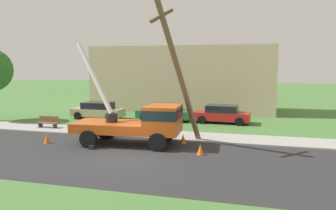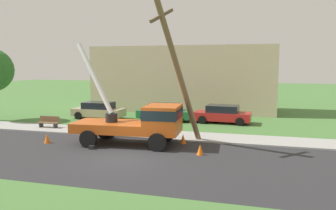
# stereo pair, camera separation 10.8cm
# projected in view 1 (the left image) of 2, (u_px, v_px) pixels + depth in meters

# --- Properties ---
(ground_plane) EXTENTS (120.00, 120.00, 0.00)m
(ground_plane) POSITION_uv_depth(u_px,v_px,m) (181.00, 120.00, 28.41)
(ground_plane) COLOR #477538
(road_asphalt) EXTENTS (80.00, 8.58, 0.01)m
(road_asphalt) POSITION_uv_depth(u_px,v_px,m) (127.00, 158.00, 16.92)
(road_asphalt) COLOR #2B2B2D
(road_asphalt) RESTS_ON ground
(sidewalk_strip) EXTENTS (80.00, 2.63, 0.10)m
(sidewalk_strip) POSITION_uv_depth(u_px,v_px,m) (159.00, 135.00, 22.28)
(sidewalk_strip) COLOR #9E9E99
(sidewalk_strip) RESTS_ON ground
(utility_truck) EXTENTS (6.92, 3.21, 5.98)m
(utility_truck) POSITION_uv_depth(u_px,v_px,m) (141.00, 121.00, 19.45)
(utility_truck) COLOR #C65119
(utility_truck) RESTS_ON ground
(leaning_utility_pole) EXTENTS (2.13, 4.03, 8.28)m
(leaning_utility_pole) POSITION_uv_depth(u_px,v_px,m) (179.00, 72.00, 18.87)
(leaning_utility_pole) COLOR brown
(leaning_utility_pole) RESTS_ON ground
(traffic_cone_ahead) EXTENTS (0.36, 0.36, 0.56)m
(traffic_cone_ahead) POSITION_uv_depth(u_px,v_px,m) (200.00, 150.00, 17.46)
(traffic_cone_ahead) COLOR orange
(traffic_cone_ahead) RESTS_ON ground
(traffic_cone_behind) EXTENTS (0.36, 0.36, 0.56)m
(traffic_cone_behind) POSITION_uv_depth(u_px,v_px,m) (47.00, 139.00, 20.05)
(traffic_cone_behind) COLOR orange
(traffic_cone_behind) RESTS_ON ground
(traffic_cone_curbside) EXTENTS (0.36, 0.36, 0.56)m
(traffic_cone_curbside) POSITION_uv_depth(u_px,v_px,m) (183.00, 139.00, 19.97)
(traffic_cone_curbside) COLOR orange
(traffic_cone_curbside) RESTS_ON ground
(parked_sedan_tan) EXTENTS (4.42, 2.06, 1.42)m
(parked_sedan_tan) POSITION_uv_depth(u_px,v_px,m) (98.00, 110.00, 29.09)
(parked_sedan_tan) COLOR tan
(parked_sedan_tan) RESTS_ON ground
(parked_sedan_green) EXTENTS (4.45, 2.11, 1.42)m
(parked_sedan_green) POSITION_uv_depth(u_px,v_px,m) (164.00, 112.00, 28.08)
(parked_sedan_green) COLOR #1E6638
(parked_sedan_green) RESTS_ON ground
(parked_sedan_red) EXTENTS (4.47, 2.14, 1.42)m
(parked_sedan_red) POSITION_uv_depth(u_px,v_px,m) (222.00, 114.00, 26.93)
(parked_sedan_red) COLOR #B21E1E
(parked_sedan_red) RESTS_ON ground
(park_bench) EXTENTS (1.60, 0.45, 0.90)m
(park_bench) POSITION_uv_depth(u_px,v_px,m) (48.00, 122.00, 24.49)
(park_bench) COLOR brown
(park_bench) RESTS_ON ground
(lowrise_building_backdrop) EXTENTS (18.00, 6.00, 6.40)m
(lowrise_building_backdrop) POSITION_uv_depth(u_px,v_px,m) (183.00, 79.00, 34.40)
(lowrise_building_backdrop) COLOR #C6B293
(lowrise_building_backdrop) RESTS_ON ground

